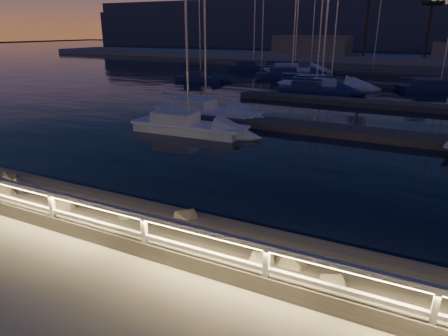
{
  "coord_description": "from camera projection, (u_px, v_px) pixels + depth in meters",
  "views": [
    {
      "loc": [
        3.34,
        -6.49,
        5.02
      ],
      "look_at": [
        -1.96,
        4.0,
        0.93
      ],
      "focal_mm": 32.0,
      "sensor_mm": 36.0,
      "label": 1
    }
  ],
  "objects": [
    {
      "name": "riprap",
      "position": [
        306.0,
        269.0,
        9.18
      ],
      "size": [
        35.35,
        2.73,
        1.38
      ],
      "color": "#676358",
      "rests_on": "ground"
    },
    {
      "name": "sailboat_a",
      "position": [
        186.0,
        125.0,
        22.9
      ],
      "size": [
        6.9,
        2.37,
        11.65
      ],
      "rotation": [
        0.0,
        0.0,
        0.04
      ],
      "color": "white",
      "rests_on": "ground"
    },
    {
      "name": "sailboat_l",
      "position": [
        438.0,
        86.0,
        38.51
      ],
      "size": [
        8.11,
        5.3,
        13.41
      ],
      "rotation": [
        0.0,
        0.0,
        0.43
      ],
      "color": "navy",
      "rests_on": "ground"
    },
    {
      "name": "sailboat_i",
      "position": [
        199.0,
        78.0,
        45.6
      ],
      "size": [
        6.17,
        2.54,
        10.27
      ],
      "rotation": [
        0.0,
        0.0,
        0.13
      ],
      "color": "navy",
      "rests_on": "ground"
    },
    {
      "name": "guard_rail",
      "position": [
        218.0,
        245.0,
        8.32
      ],
      "size": [
        44.11,
        0.12,
        1.06
      ],
      "color": "silver",
      "rests_on": "ground"
    },
    {
      "name": "palm_center",
      "position": [
        432.0,
        5.0,
        66.31
      ],
      "size": [
        3.0,
        3.0,
        9.7
      ],
      "color": "#4D3424",
      "rests_on": "ground"
    },
    {
      "name": "floating_docks",
      "position": [
        385.0,
        93.0,
        36.06
      ],
      "size": [
        22.0,
        36.0,
        0.4
      ],
      "color": "#5F584E",
      "rests_on": "ground"
    },
    {
      "name": "far_shore",
      "position": [
        411.0,
        57.0,
        70.89
      ],
      "size": [
        160.0,
        14.0,
        5.2
      ],
      "color": "#9C988D",
      "rests_on": "ground"
    },
    {
      "name": "harbor_water",
      "position": [
        383.0,
        101.0,
        35.17
      ],
      "size": [
        400.0,
        440.0,
        0.6
      ],
      "color": "black",
      "rests_on": "ground"
    },
    {
      "name": "sailboat_f",
      "position": [
        314.0,
        89.0,
        36.82
      ],
      "size": [
        7.08,
        2.63,
        11.82
      ],
      "rotation": [
        0.0,
        0.0,
        0.08
      ],
      "color": "navy",
      "rests_on": "ground"
    },
    {
      "name": "ground",
      "position": [
        221.0,
        277.0,
        8.55
      ],
      "size": [
        400.0,
        400.0,
        0.0
      ],
      "primitive_type": "plane",
      "color": "#9C988D",
      "rests_on": "ground"
    },
    {
      "name": "sailboat_b",
      "position": [
        203.0,
        110.0,
        27.03
      ],
      "size": [
        7.7,
        2.67,
        12.92
      ],
      "rotation": [
        0.0,
        0.0,
        -0.05
      ],
      "color": "white",
      "rests_on": "ground"
    },
    {
      "name": "sailboat_k",
      "position": [
        328.0,
        86.0,
        38.87
      ],
      "size": [
        7.76,
        4.71,
        12.78
      ],
      "rotation": [
        0.0,
        0.0,
        0.37
      ],
      "color": "white",
      "rests_on": "ground"
    },
    {
      "name": "sailboat_m",
      "position": [
        252.0,
        66.0,
        58.67
      ],
      "size": [
        7.68,
        3.67,
        12.69
      ],
      "rotation": [
        0.0,
        0.0,
        0.21
      ],
      "color": "navy",
      "rests_on": "ground"
    },
    {
      "name": "distant_hills",
      "position": [
        349.0,
        30.0,
        129.06
      ],
      "size": [
        230.0,
        37.5,
        18.0
      ],
      "color": "#394358",
      "rests_on": "ground"
    },
    {
      "name": "sailboat_n",
      "position": [
        293.0,
        70.0,
        53.94
      ],
      "size": [
        8.5,
        5.51,
        14.16
      ],
      "rotation": [
        0.0,
        0.0,
        0.42
      ],
      "color": "white",
      "rests_on": "ground"
    },
    {
      "name": "sailboat_j",
      "position": [
        290.0,
        74.0,
        48.22
      ],
      "size": [
        8.7,
        5.51,
        14.46
      ],
      "rotation": [
        0.0,
        0.0,
        0.41
      ],
      "color": "navy",
      "rests_on": "ground"
    },
    {
      "name": "sailboat_g",
      "position": [
        319.0,
        84.0,
        39.58
      ],
      "size": [
        8.55,
        2.87,
        14.33
      ],
      "rotation": [
        0.0,
        0.0,
        0.03
      ],
      "color": "white",
      "rests_on": "ground"
    }
  ]
}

